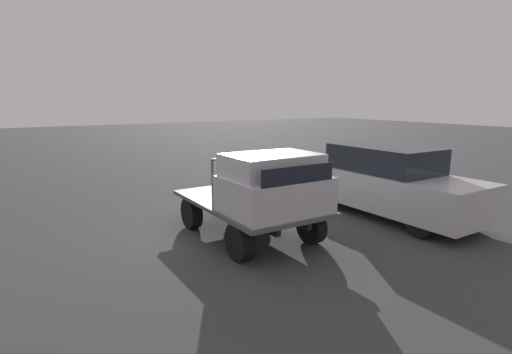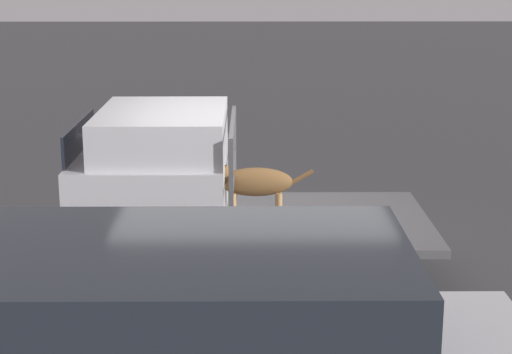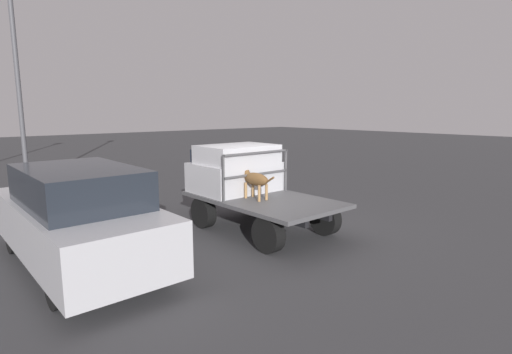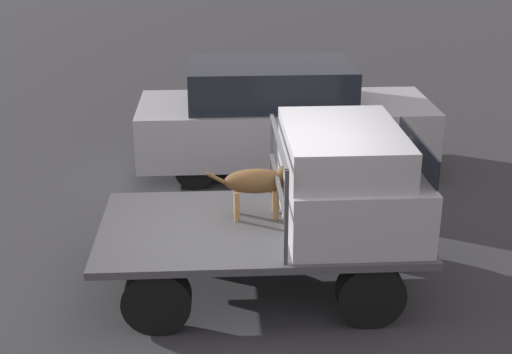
{
  "view_description": "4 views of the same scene",
  "coord_description": "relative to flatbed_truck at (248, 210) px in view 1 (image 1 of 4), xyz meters",
  "views": [
    {
      "loc": [
        6.93,
        -4.16,
        2.84
      ],
      "look_at": [
        -0.03,
        0.21,
        1.23
      ],
      "focal_mm": 28.0,
      "sensor_mm": 36.0,
      "label": 1
    },
    {
      "loc": [
        0.04,
        8.06,
        3.21
      ],
      "look_at": [
        -0.03,
        0.21,
        1.23
      ],
      "focal_mm": 60.0,
      "sensor_mm": 36.0,
      "label": 2
    },
    {
      "loc": [
        -6.29,
        5.67,
        2.62
      ],
      "look_at": [
        -0.03,
        0.21,
        1.23
      ],
      "focal_mm": 28.0,
      "sensor_mm": 36.0,
      "label": 3
    },
    {
      "loc": [
        -0.44,
        -7.0,
        4.08
      ],
      "look_at": [
        -0.03,
        0.21,
        1.23
      ],
      "focal_mm": 50.0,
      "sensor_mm": 36.0,
      "label": 4
    }
  ],
  "objects": [
    {
      "name": "truck_cab",
      "position": [
        0.94,
        0.0,
        0.72
      ],
      "size": [
        1.42,
        1.85,
        1.08
      ],
      "color": "#B7B7BC",
      "rests_on": "flatbed_truck"
    },
    {
      "name": "parked_sedan",
      "position": [
        0.57,
        3.66,
        0.3
      ],
      "size": [
        4.54,
        1.73,
        1.71
      ],
      "rotation": [
        0.0,
        0.0,
        0.08
      ],
      "color": "black",
      "rests_on": "ground"
    },
    {
      "name": "ground_plane",
      "position": [
        0.0,
        0.0,
        -0.55
      ],
      "size": [
        80.0,
        80.0,
        0.0
      ],
      "primitive_type": "plane",
      "color": "#38383A"
    },
    {
      "name": "truck_headboard",
      "position": [
        0.2,
        0.0,
        0.85
      ],
      "size": [
        0.04,
        1.85,
        0.98
      ],
      "color": "#4C4C4F",
      "rests_on": "flatbed_truck"
    },
    {
      "name": "flatbed_truck",
      "position": [
        0.0,
        0.0,
        0.0
      ],
      "size": [
        3.47,
        1.97,
        0.75
      ],
      "color": "black",
      "rests_on": "ground"
    },
    {
      "name": "dog",
      "position": [
        0.05,
        0.21,
        0.63
      ],
      "size": [
        1.1,
        0.27,
        0.69
      ],
      "rotation": [
        0.0,
        0.0,
        0.09
      ],
      "color": "#9E7547",
      "rests_on": "flatbed_truck"
    }
  ]
}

